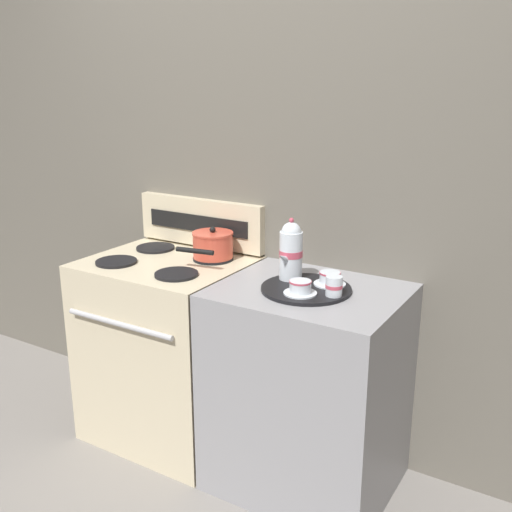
{
  "coord_description": "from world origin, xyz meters",
  "views": [
    {
      "loc": [
        1.34,
        -2.03,
        1.69
      ],
      "look_at": [
        0.08,
        0.06,
        0.96
      ],
      "focal_mm": 42.0,
      "sensor_mm": 36.0,
      "label": 1
    }
  ],
  "objects_px": {
    "stove": "(169,349)",
    "teacup_left": "(300,287)",
    "saucepan": "(213,245)",
    "teapot": "(291,251)",
    "creamer_jug": "(334,286)",
    "serving_tray": "(306,289)",
    "teacup_right": "(330,278)"
  },
  "relations": [
    {
      "from": "saucepan",
      "to": "teacup_right",
      "type": "relative_size",
      "value": 2.3
    },
    {
      "from": "stove",
      "to": "saucepan",
      "type": "bearing_deg",
      "value": 37.32
    },
    {
      "from": "teacup_right",
      "to": "creamer_jug",
      "type": "xyz_separation_m",
      "value": [
        0.07,
        -0.11,
        0.01
      ]
    },
    {
      "from": "stove",
      "to": "teacup_right",
      "type": "height_order",
      "value": "teacup_right"
    },
    {
      "from": "serving_tray",
      "to": "teapot",
      "type": "height_order",
      "value": "teapot"
    },
    {
      "from": "serving_tray",
      "to": "teacup_right",
      "type": "bearing_deg",
      "value": 48.98
    },
    {
      "from": "teacup_right",
      "to": "creamer_jug",
      "type": "height_order",
      "value": "creamer_jug"
    },
    {
      "from": "saucepan",
      "to": "teapot",
      "type": "distance_m",
      "value": 0.47
    },
    {
      "from": "saucepan",
      "to": "teapot",
      "type": "xyz_separation_m",
      "value": [
        0.45,
        -0.09,
        0.06
      ]
    },
    {
      "from": "stove",
      "to": "teapot",
      "type": "bearing_deg",
      "value": 3.76
    },
    {
      "from": "stove",
      "to": "serving_tray",
      "type": "height_order",
      "value": "serving_tray"
    },
    {
      "from": "serving_tray",
      "to": "teacup_right",
      "type": "xyz_separation_m",
      "value": [
        0.07,
        0.08,
        0.03
      ]
    },
    {
      "from": "saucepan",
      "to": "serving_tray",
      "type": "height_order",
      "value": "saucepan"
    },
    {
      "from": "serving_tray",
      "to": "teacup_left",
      "type": "xyz_separation_m",
      "value": [
        0.01,
        -0.08,
        0.03
      ]
    },
    {
      "from": "stove",
      "to": "teacup_left",
      "type": "xyz_separation_m",
      "value": [
        0.74,
        -0.1,
        0.48
      ]
    },
    {
      "from": "saucepan",
      "to": "teacup_right",
      "type": "distance_m",
      "value": 0.63
    },
    {
      "from": "teapot",
      "to": "teacup_left",
      "type": "relative_size",
      "value": 1.99
    },
    {
      "from": "teacup_left",
      "to": "creamer_jug",
      "type": "xyz_separation_m",
      "value": [
        0.12,
        0.05,
        0.01
      ]
    },
    {
      "from": "saucepan",
      "to": "serving_tray",
      "type": "distance_m",
      "value": 0.58
    },
    {
      "from": "teapot",
      "to": "creamer_jug",
      "type": "relative_size",
      "value": 3.36
    },
    {
      "from": "teapot",
      "to": "creamer_jug",
      "type": "distance_m",
      "value": 0.26
    },
    {
      "from": "serving_tray",
      "to": "creamer_jug",
      "type": "xyz_separation_m",
      "value": [
        0.13,
        -0.03,
        0.05
      ]
    },
    {
      "from": "saucepan",
      "to": "serving_tray",
      "type": "relative_size",
      "value": 0.83
    },
    {
      "from": "serving_tray",
      "to": "teacup_left",
      "type": "distance_m",
      "value": 0.09
    },
    {
      "from": "stove",
      "to": "teacup_left",
      "type": "distance_m",
      "value": 0.89
    },
    {
      "from": "serving_tray",
      "to": "stove",
      "type": "bearing_deg",
      "value": 178.64
    },
    {
      "from": "creamer_jug",
      "to": "teapot",
      "type": "bearing_deg",
      "value": 158.93
    },
    {
      "from": "stove",
      "to": "teacup_left",
      "type": "relative_size",
      "value": 6.93
    },
    {
      "from": "teacup_right",
      "to": "teapot",
      "type": "bearing_deg",
      "value": -173.98
    },
    {
      "from": "stove",
      "to": "serving_tray",
      "type": "distance_m",
      "value": 0.86
    },
    {
      "from": "saucepan",
      "to": "creamer_jug",
      "type": "relative_size",
      "value": 3.88
    },
    {
      "from": "teapot",
      "to": "teacup_left",
      "type": "bearing_deg",
      "value": -49.96
    }
  ]
}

